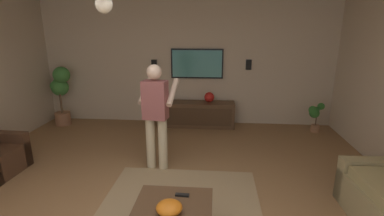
{
  "coord_description": "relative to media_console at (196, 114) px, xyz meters",
  "views": [
    {
      "loc": [
        -2.64,
        -0.67,
        2.16
      ],
      "look_at": [
        0.93,
        -0.37,
        1.14
      ],
      "focal_mm": 26.79,
      "sensor_mm": 36.0,
      "label": 1
    }
  ],
  "objects": [
    {
      "name": "remote_black",
      "position": [
        -3.43,
        -0.09,
        0.14
      ],
      "size": [
        0.05,
        0.15,
        0.02
      ],
      "primitive_type": "cube",
      "rotation": [
        0.0,
        0.0,
        1.52
      ],
      "color": "black",
      "rests_on": "coffee_table"
    },
    {
      "name": "remote_white",
      "position": [
        -3.66,
        -0.05,
        0.14
      ],
      "size": [
        0.15,
        0.13,
        0.02
      ],
      "primitive_type": "cube",
      "rotation": [
        0.0,
        0.0,
        3.81
      ],
      "color": "white",
      "rests_on": "coffee_table"
    },
    {
      "name": "media_console",
      "position": [
        0.0,
        0.0,
        0.0
      ],
      "size": [
        0.45,
        1.7,
        0.55
      ],
      "rotation": [
        0.0,
        0.0,
        3.14
      ],
      "color": "#513823",
      "rests_on": "ground"
    },
    {
      "name": "wall_back_tv",
      "position": [
        0.33,
        0.24,
        1.1
      ],
      "size": [
        0.1,
        6.7,
        2.76
      ],
      "primitive_type": "cube",
      "color": "#C6B299",
      "rests_on": "ground"
    },
    {
      "name": "bowl",
      "position": [
        -3.73,
        -0.0,
        0.18
      ],
      "size": [
        0.26,
        0.26,
        0.12
      ],
      "primitive_type": "ellipsoid",
      "color": "orange",
      "rests_on": "coffee_table"
    },
    {
      "name": "wall_speaker_left",
      "position": [
        0.25,
        -1.13,
        1.09
      ],
      "size": [
        0.06,
        0.12,
        0.22
      ],
      "primitive_type": "cube",
      "color": "black"
    },
    {
      "name": "vase_round",
      "position": [
        0.05,
        -0.29,
        0.39
      ],
      "size": [
        0.22,
        0.22,
        0.22
      ],
      "primitive_type": "sphere",
      "color": "red",
      "rests_on": "media_console"
    },
    {
      "name": "tv",
      "position": [
        0.24,
        -0.0,
        1.1
      ],
      "size": [
        0.05,
        1.16,
        0.65
      ],
      "rotation": [
        0.0,
        0.0,
        3.14
      ],
      "color": "black"
    },
    {
      "name": "person_standing",
      "position": [
        -2.04,
        0.47,
        0.66
      ],
      "size": [
        0.59,
        0.59,
        1.64
      ],
      "rotation": [
        0.0,
        0.0,
        -0.14
      ],
      "color": "#C6B793",
      "rests_on": "ground"
    },
    {
      "name": "potted_plant_tall",
      "position": [
        -0.09,
        3.06,
        0.53
      ],
      "size": [
        0.46,
        0.48,
        1.32
      ],
      "color": "#9E6B4C",
      "rests_on": "ground"
    },
    {
      "name": "potted_plant_short",
      "position": [
        -0.18,
        -2.53,
        0.12
      ],
      "size": [
        0.26,
        0.33,
        0.63
      ],
      "color": "#9E6B4C",
      "rests_on": "ground"
    },
    {
      "name": "wall_speaker_right",
      "position": [
        0.25,
        0.97,
        1.06
      ],
      "size": [
        0.06,
        0.12,
        0.22
      ],
      "primitive_type": "cube",
      "color": "black"
    }
  ]
}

